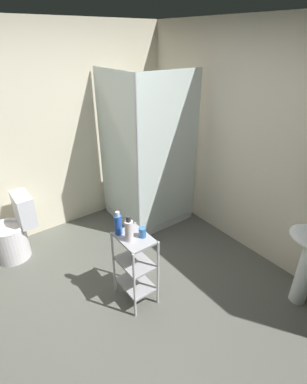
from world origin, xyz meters
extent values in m
cube|color=#52544C|center=(0.00, 0.00, -0.01)|extent=(4.20, 4.20, 0.02)
cube|color=beige|center=(0.00, 1.85, 1.25)|extent=(4.20, 0.10, 2.50)
cube|color=beige|center=(-1.85, 0.00, 1.25)|extent=(0.10, 4.20, 2.50)
cube|color=white|center=(-1.31, 1.27, 0.05)|extent=(0.90, 0.90, 0.10)
cube|color=silver|center=(-1.31, 0.82, 1.05)|extent=(0.90, 0.02, 1.90)
cube|color=silver|center=(-0.86, 1.27, 1.05)|extent=(0.02, 0.90, 1.90)
cylinder|color=silver|center=(-0.86, 0.82, 1.05)|extent=(0.04, 0.04, 1.90)
cylinder|color=silver|center=(-1.31, 1.27, 0.10)|extent=(0.08, 0.08, 0.00)
cylinder|color=white|center=(0.86, 1.52, 0.34)|extent=(0.15, 0.15, 0.68)
cylinder|color=white|center=(-1.48, -0.55, 0.20)|extent=(0.37, 0.37, 0.40)
torus|color=white|center=(-1.48, -0.55, 0.42)|extent=(0.37, 0.37, 0.04)
cube|color=white|center=(-1.48, -0.33, 0.58)|extent=(0.35, 0.17, 0.36)
cylinder|color=silver|center=(-0.29, 0.14, 0.37)|extent=(0.02, 0.02, 0.74)
cylinder|color=silver|center=(0.07, 0.14, 0.37)|extent=(0.02, 0.02, 0.74)
cylinder|color=silver|center=(-0.29, 0.40, 0.37)|extent=(0.02, 0.02, 0.74)
cylinder|color=silver|center=(0.07, 0.40, 0.37)|extent=(0.02, 0.02, 0.74)
cube|color=#99999E|center=(-0.11, 0.27, 0.18)|extent=(0.36, 0.26, 0.02)
cube|color=#99999E|center=(-0.11, 0.27, 0.45)|extent=(0.36, 0.26, 0.02)
cube|color=#99999E|center=(-0.11, 0.27, 0.73)|extent=(0.36, 0.26, 0.02)
cylinder|color=white|center=(-0.10, 0.21, 0.84)|extent=(0.07, 0.07, 0.19)
cylinder|color=#333338|center=(-0.10, 0.21, 0.96)|extent=(0.04, 0.04, 0.05)
cylinder|color=blue|center=(-0.24, 0.19, 0.83)|extent=(0.07, 0.07, 0.19)
cylinder|color=white|center=(-0.24, 0.19, 0.95)|extent=(0.04, 0.04, 0.04)
cylinder|color=#3870B2|center=(-0.07, 0.33, 0.79)|extent=(0.06, 0.06, 0.09)
camera|label=1|loc=(1.65, -0.84, 2.30)|focal=27.21mm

